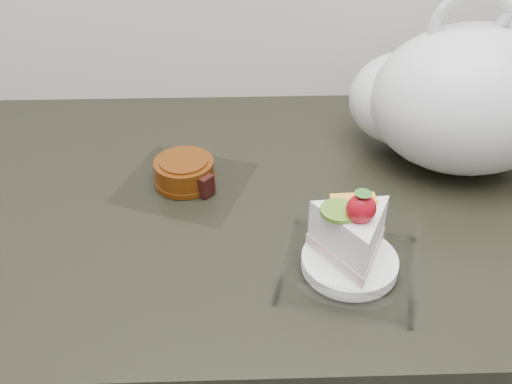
% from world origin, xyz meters
% --- Properties ---
extents(counter, '(2.04, 0.64, 0.90)m').
position_xyz_m(counter, '(0.00, 1.69, 0.45)').
color(counter, black).
rests_on(counter, ground).
extents(cake_tray, '(0.20, 0.20, 0.13)m').
position_xyz_m(cake_tray, '(0.07, 1.53, 0.93)').
color(cake_tray, white).
rests_on(cake_tray, counter).
extents(mooncake_wrap, '(0.22, 0.22, 0.04)m').
position_xyz_m(mooncake_wrap, '(-0.14, 1.72, 0.92)').
color(mooncake_wrap, white).
rests_on(mooncake_wrap, counter).
extents(plastic_bag, '(0.37, 0.32, 0.27)m').
position_xyz_m(plastic_bag, '(0.27, 1.77, 1.01)').
color(plastic_bag, silver).
rests_on(plastic_bag, counter).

